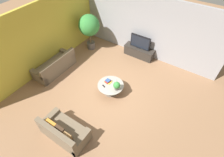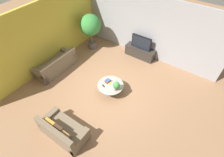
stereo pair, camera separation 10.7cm
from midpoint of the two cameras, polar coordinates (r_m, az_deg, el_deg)
ground_plane at (r=7.39m, az=-2.55°, el=-4.32°), size 24.00×24.00×0.00m
back_wall_stone at (r=8.68m, az=10.12°, el=16.31°), size 7.40×0.12×3.00m
side_wall_left at (r=8.43m, az=-21.00°, el=12.97°), size 0.12×7.40×3.00m
media_console at (r=9.08m, az=8.47°, el=8.65°), size 1.53×0.50×0.51m
television at (r=8.75m, az=8.87°, el=11.64°), size 1.02×0.13×0.67m
coffee_table at (r=7.14m, az=-0.87°, el=-2.83°), size 1.06×1.06×0.44m
couch_by_wall at (r=8.53m, az=-18.39°, el=3.82°), size 0.84×1.99×0.84m
couch_near_entry at (r=6.25m, az=-15.86°, el=-16.41°), size 1.60×0.84×0.84m
potted_palm_tall at (r=9.10m, az=-7.83°, el=16.49°), size 1.04×1.04×1.88m
potted_plant_tabletop at (r=6.73m, az=1.09°, el=-2.34°), size 0.28×0.28×0.37m
book_stack at (r=7.13m, az=-1.76°, el=-0.90°), size 0.27×0.26×0.09m
remote_black at (r=6.99m, az=-3.17°, el=-2.48°), size 0.16×0.09×0.02m
remote_silver at (r=7.20m, az=0.82°, el=-0.61°), size 0.14×0.14×0.02m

